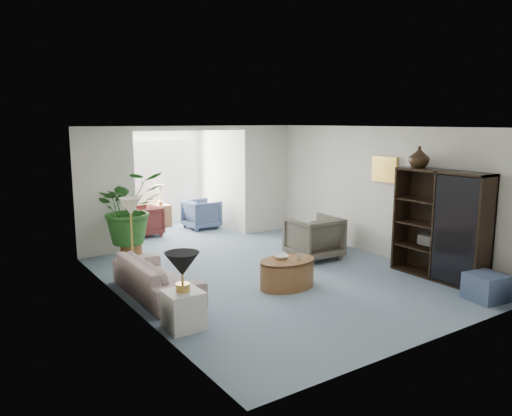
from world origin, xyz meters
TOP-DOWN VIEW (x-y plane):
  - floor at (0.00, 0.00)m, footprint 6.00×6.00m
  - sunroom_floor at (0.00, 4.10)m, footprint 2.60×2.60m
  - back_pier_left at (-1.90, 3.00)m, footprint 1.20×0.12m
  - back_pier_right at (1.90, 3.00)m, footprint 1.20×0.12m
  - back_header at (0.00, 3.00)m, footprint 2.60×0.12m
  - window_pane at (0.00, 5.18)m, footprint 2.20×0.02m
  - window_blinds at (0.00, 5.15)m, footprint 2.20×0.02m
  - framed_picture at (2.46, -0.10)m, footprint 0.04×0.50m
  - sofa at (-1.99, 0.32)m, footprint 0.77×1.92m
  - end_table at (-2.19, -1.03)m, footprint 0.45×0.45m
  - table_lamp at (-2.19, -1.03)m, footprint 0.44×0.44m
  - floor_lamp at (-2.06, 1.13)m, footprint 0.36×0.36m
  - coffee_table at (-0.14, -0.50)m, footprint 1.14×1.14m
  - coffee_bowl at (-0.19, -0.40)m, footprint 0.28×0.28m
  - coffee_cup at (0.01, -0.60)m, footprint 0.11×0.11m
  - wingback_chair at (1.29, 0.55)m, footprint 0.93×0.95m
  - side_table_dark at (1.99, 0.85)m, footprint 0.61×0.56m
  - entertainment_cabinet at (2.23, -1.53)m, footprint 0.44×1.63m
  - cabinet_urn at (2.23, -1.03)m, footprint 0.35×0.35m
  - ottoman at (1.93, -2.58)m, footprint 0.56×0.56m
  - plant_pot at (-1.64, 2.40)m, footprint 0.40×0.40m
  - house_plant at (-1.64, 2.40)m, footprint 1.24×1.07m
  - sunroom_chair_blue at (0.76, 4.15)m, footprint 0.80×0.78m
  - sunroom_chair_maroon at (-0.74, 4.15)m, footprint 0.79×0.77m
  - sunroom_table at (0.01, 4.90)m, footprint 0.45×0.36m
  - shelf_clutter at (2.18, -1.78)m, footprint 0.30×0.88m

SIDE VIEW (x-z plane):
  - floor at x=0.00m, z-range 0.00..0.00m
  - sunroom_floor at x=0.00m, z-range 0.00..0.00m
  - plant_pot at x=-1.64m, z-range 0.00..0.32m
  - ottoman at x=1.93m, z-range 0.00..0.39m
  - coffee_table at x=-0.14m, z-range 0.00..0.45m
  - end_table at x=-2.19m, z-range 0.00..0.50m
  - sunroom_table at x=0.01m, z-range 0.00..0.54m
  - sofa at x=-1.99m, z-range 0.00..0.56m
  - side_table_dark at x=1.99m, z-range 0.00..0.60m
  - sunroom_chair_maroon at x=-0.74m, z-range 0.00..0.69m
  - sunroom_chair_blue at x=0.76m, z-range 0.00..0.70m
  - wingback_chair at x=1.29m, z-range 0.00..0.82m
  - coffee_bowl at x=-0.19m, z-range 0.45..0.51m
  - coffee_cup at x=0.01m, z-range 0.45..0.53m
  - table_lamp at x=-2.19m, z-range 0.70..1.00m
  - entertainment_cabinet at x=2.23m, z-range 0.00..1.82m
  - shelf_clutter at x=2.18m, z-range 0.41..1.47m
  - house_plant at x=-1.64m, z-range 0.32..1.69m
  - back_pier_left at x=-1.90m, z-range 0.00..2.50m
  - back_pier_right at x=1.90m, z-range 0.00..2.50m
  - floor_lamp at x=-2.06m, z-range 1.11..1.39m
  - window_pane at x=0.00m, z-range 0.65..2.15m
  - window_blinds at x=0.00m, z-range 0.65..2.15m
  - framed_picture at x=2.46m, z-range 1.50..1.90m
  - cabinet_urn at x=2.23m, z-range 1.82..2.18m
  - back_header at x=0.00m, z-range 2.40..2.50m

